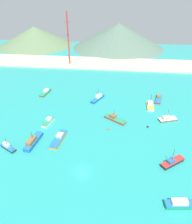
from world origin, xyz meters
The scene contains 19 objects.
ground centered at (0.00, 30.00, -0.25)m, with size 260.00×280.00×0.50m.
fishing_boat_0 centered at (29.35, 6.31, 0.84)m, with size 8.64×7.16×6.64m.
fishing_boat_1 centered at (32.40, 32.79, 0.80)m, with size 8.51×5.35×5.33m.
fishing_boat_4 centered at (-20.55, 11.34, 1.09)m, with size 4.16×11.33×5.66m.
fishing_boat_5 centered at (0.19, 48.91, 0.81)m, with size 6.74×10.15×6.07m.
fishing_boat_6 centered at (-29.13, 52.77, 0.66)m, with size 4.20×9.77×1.88m.
fishing_boat_7 centered at (28.93, -9.40, 0.96)m, with size 10.15×3.53×2.87m.
fishing_boat_8 centered at (9.42, 30.42, 0.80)m, with size 10.19×8.01×4.79m.
fishing_boat_11 centered at (31.47, 51.83, 0.72)m, with size 4.93×10.39×2.15m.
fishing_boat_12 centered at (-11.48, 14.33, 0.69)m, with size 4.65×11.41×2.13m.
fishing_boat_13 centered at (-28.76, 7.69, 0.78)m, with size 7.03×5.10×4.69m.
fishing_boat_14 centered at (-18.90, 24.91, 0.86)m, with size 4.16×7.80×2.34m.
fishing_boat_15 centered at (26.25, 43.84, 0.90)m, with size 3.32×8.31×6.78m.
buoy_0 centered at (23.43, 26.62, 0.18)m, with size 1.00×1.00×1.00m.
buoy_1 centered at (7.02, 23.19, 0.15)m, with size 0.85×0.85×0.85m.
beach_strip centered at (0.00, 104.18, 0.60)m, with size 247.00×25.90×1.20m, color #C6B793.
hill_west centered at (-70.77, 153.25, 8.55)m, with size 69.78×69.78×17.10m.
hill_central centered at (8.39, 152.70, 10.71)m, with size 83.55×83.55×21.41m.
radio_tower centered at (-25.49, 99.22, 18.51)m, with size 3.63×2.90×36.29m.
Camera 1 is at (9.47, -46.11, 51.56)m, focal length 33.36 mm.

